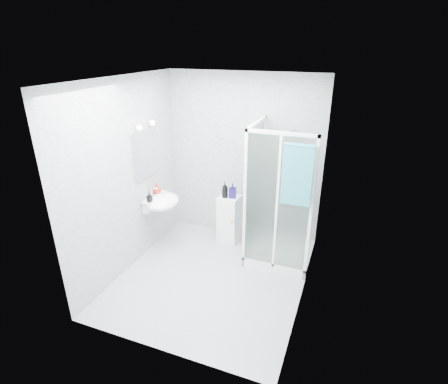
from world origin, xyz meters
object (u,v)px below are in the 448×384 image
at_px(soap_dispenser_orange, 157,189).
at_px(wall_basin, 161,202).
at_px(shampoo_bottle_a, 225,190).
at_px(shower_enclosure, 275,232).
at_px(storage_cabinet, 229,218).
at_px(hand_towel, 297,174).
at_px(soap_dispenser_black, 150,197).
at_px(shampoo_bottle_b, 233,191).

bearing_deg(soap_dispenser_orange, wall_basin, -40.71).
bearing_deg(shampoo_bottle_a, shower_enclosure, -15.17).
relative_size(storage_cabinet, shampoo_bottle_a, 3.01).
relative_size(shower_enclosure, wall_basin, 3.57).
height_order(storage_cabinet, hand_towel, hand_towel).
distance_m(wall_basin, shampoo_bottle_a, 0.98).
bearing_deg(soap_dispenser_orange, shampoo_bottle_a, 25.48).
relative_size(shower_enclosure, storage_cabinet, 2.62).
bearing_deg(shower_enclosure, soap_dispenser_orange, -173.29).
bearing_deg(soap_dispenser_black, storage_cabinet, 40.56).
xyz_separation_m(wall_basin, shampoo_bottle_b, (0.91, 0.59, 0.08)).
height_order(wall_basin, shampoo_bottle_a, shampoo_bottle_a).
distance_m(storage_cabinet, shampoo_bottle_b, 0.50).
height_order(storage_cabinet, soap_dispenser_black, soap_dispenser_black).
distance_m(soap_dispenser_orange, soap_dispenser_black, 0.30).
xyz_separation_m(shampoo_bottle_b, soap_dispenser_orange, (-1.04, -0.48, 0.07)).
distance_m(shower_enclosure, soap_dispenser_orange, 1.86).
relative_size(shampoo_bottle_b, soap_dispenser_black, 1.65).
relative_size(shower_enclosure, soap_dispenser_black, 14.35).
bearing_deg(shampoo_bottle_a, shampoo_bottle_b, 19.57).
bearing_deg(shampoo_bottle_a, soap_dispenser_black, -139.78).
distance_m(shower_enclosure, storage_cabinet, 0.85).
distance_m(storage_cabinet, shampoo_bottle_a, 0.52).
bearing_deg(shower_enclosure, shampoo_bottle_b, 159.95).
height_order(shampoo_bottle_a, shampoo_bottle_b, shampoo_bottle_a).
relative_size(hand_towel, soap_dispenser_black, 5.56).
xyz_separation_m(soap_dispenser_orange, soap_dispenser_black, (0.06, -0.29, -0.01)).
height_order(shower_enclosure, hand_towel, shower_enclosure).
xyz_separation_m(storage_cabinet, shampoo_bottle_a, (-0.06, -0.06, 0.51)).
bearing_deg(shampoo_bottle_b, soap_dispenser_black, -141.69).
bearing_deg(hand_towel, wall_basin, 177.52).
xyz_separation_m(shower_enclosure, storage_cabinet, (-0.80, 0.29, -0.07)).
relative_size(shower_enclosure, soap_dispenser_orange, 12.21).
xyz_separation_m(hand_towel, soap_dispenser_black, (-2.03, -0.10, -0.59)).
bearing_deg(wall_basin, shampoo_bottle_a, 34.35).
relative_size(shampoo_bottle_a, soap_dispenser_black, 1.82).
bearing_deg(storage_cabinet, shampoo_bottle_b, -12.71).
distance_m(shower_enclosure, shampoo_bottle_b, 0.90).
bearing_deg(storage_cabinet, shower_enclosure, -15.22).
distance_m(shampoo_bottle_b, soap_dispenser_black, 1.25).
relative_size(wall_basin, hand_towel, 0.72).
distance_m(hand_towel, soap_dispenser_orange, 2.18).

